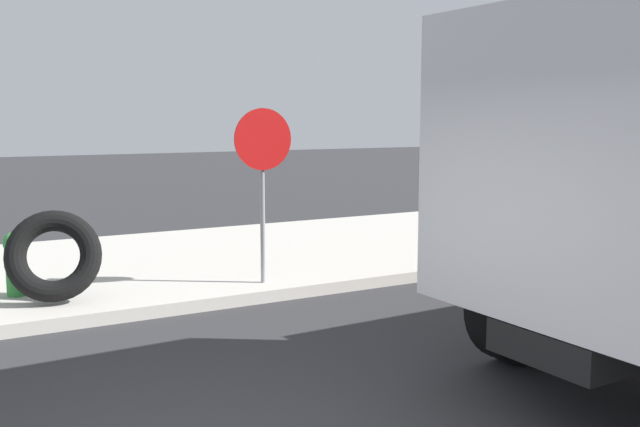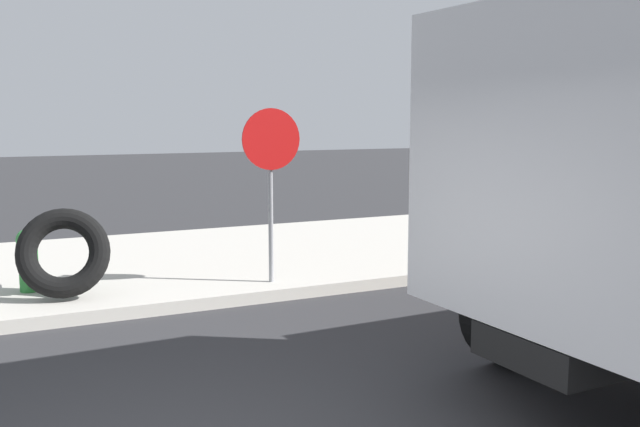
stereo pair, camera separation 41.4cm
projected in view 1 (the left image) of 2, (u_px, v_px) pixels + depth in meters
The scene contains 4 objects.
sidewalk_curb at pixel (35, 277), 9.60m from camera, with size 36.00×5.00×0.15m, color #BCB7AD.
fire_hydrant at pixel (16, 262), 8.26m from camera, with size 0.26×0.59×0.76m.
loose_tire at pixel (54, 256), 7.95m from camera, with size 1.04×1.04×0.24m, color black.
stop_sign at pixel (263, 163), 8.75m from camera, with size 0.76×0.08×2.18m.
Camera 1 is at (-1.17, -3.59, 2.22)m, focal length 39.88 mm.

